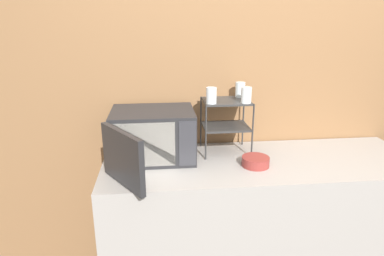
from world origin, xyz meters
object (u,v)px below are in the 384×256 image
(glass_front_right, at_px, (246,95))
(microwave, at_px, (152,136))
(dish_rack, at_px, (226,115))
(glass_front_left, at_px, (211,95))
(bowl, at_px, (256,162))
(glass_back_right, at_px, (240,90))

(glass_front_right, bearing_deg, microwave, 178.67)
(dish_rack, relative_size, glass_front_right, 3.56)
(microwave, bearing_deg, glass_front_left, -0.36)
(glass_front_right, height_order, bowl, glass_front_right)
(microwave, distance_m, glass_back_right, 0.63)
(glass_front_right, relative_size, bowl, 0.60)
(dish_rack, height_order, glass_front_right, glass_front_right)
(dish_rack, distance_m, glass_front_right, 0.19)
(microwave, relative_size, glass_front_left, 7.40)
(dish_rack, bearing_deg, bowl, -61.06)
(dish_rack, bearing_deg, glass_back_right, 37.28)
(bowl, bearing_deg, glass_front_left, 144.80)
(microwave, distance_m, bowl, 0.63)
(microwave, height_order, glass_front_right, glass_front_right)
(microwave, bearing_deg, glass_front_right, -1.33)
(glass_front_left, bearing_deg, glass_front_right, -3.00)
(glass_front_right, bearing_deg, dish_rack, 140.93)
(glass_front_left, bearing_deg, bowl, -35.20)
(microwave, xyz_separation_m, glass_front_left, (0.36, -0.00, 0.24))
(microwave, xyz_separation_m, glass_front_right, (0.56, -0.01, 0.24))
(glass_back_right, xyz_separation_m, bowl, (0.03, -0.32, -0.36))
(microwave, relative_size, dish_rack, 2.08)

